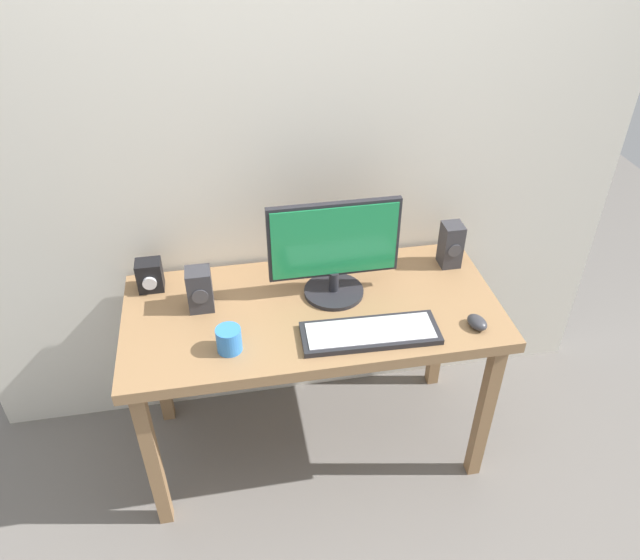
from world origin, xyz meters
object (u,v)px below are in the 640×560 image
object	(u,v)px
speaker_left	(200,289)
coffee_mug	(229,340)
audio_controller	(150,276)
keyboard_primary	(370,333)
speaker_right	(451,245)
desk	(313,324)
monitor	(334,249)
mouse	(477,322)

from	to	relation	value
speaker_left	coffee_mug	bearing A→B (deg)	-70.60
audio_controller	keyboard_primary	bearing A→B (deg)	-28.53
keyboard_primary	speaker_right	bearing A→B (deg)	41.38
desk	monitor	xyz separation A→B (m)	(0.09, 0.08, 0.27)
speaker_right	mouse	bearing A→B (deg)	-95.25
speaker_right	desk	bearing A→B (deg)	-163.18
mouse	coffee_mug	distance (m)	0.86
desk	speaker_right	distance (m)	0.64
mouse	speaker_right	xyz separation A→B (m)	(0.04, 0.39, 0.07)
mouse	audio_controller	distance (m)	1.21
desk	speaker_left	bearing A→B (deg)	169.87
desk	coffee_mug	xyz separation A→B (m)	(-0.31, -0.17, 0.13)
desk	keyboard_primary	size ratio (longest dim) A/B	2.84
speaker_left	keyboard_primary	bearing A→B (deg)	-24.61
monitor	speaker_right	distance (m)	0.51
speaker_right	coffee_mug	world-z (taller)	speaker_right
monitor	keyboard_primary	xyz separation A→B (m)	(0.08, -0.27, -0.18)
monitor	speaker_right	world-z (taller)	monitor
desk	speaker_right	world-z (taller)	speaker_right
audio_controller	monitor	bearing A→B (deg)	-11.93
keyboard_primary	audio_controller	size ratio (longest dim) A/B	3.95
mouse	coffee_mug	world-z (taller)	coffee_mug
keyboard_primary	coffee_mug	xyz separation A→B (m)	(-0.48, 0.02, 0.03)
keyboard_primary	mouse	distance (m)	0.38
speaker_right	speaker_left	xyz separation A→B (m)	(-0.98, -0.11, -0.01)
monitor	keyboard_primary	distance (m)	0.33
desk	monitor	distance (m)	0.30
speaker_right	speaker_left	size ratio (longest dim) A/B	1.11
desk	speaker_right	bearing A→B (deg)	16.82
desk	keyboard_primary	bearing A→B (deg)	-48.03
speaker_left	audio_controller	world-z (taller)	speaker_left
speaker_left	coffee_mug	distance (m)	0.26
desk	coffee_mug	distance (m)	0.38
mouse	speaker_left	world-z (taller)	speaker_left
mouse	speaker_left	xyz separation A→B (m)	(-0.95, 0.28, 0.06)
desk	coffee_mug	world-z (taller)	coffee_mug
monitor	speaker_left	xyz separation A→B (m)	(-0.49, -0.01, -0.11)
desk	monitor	size ratio (longest dim) A/B	2.87
audio_controller	mouse	bearing A→B (deg)	-20.82
monitor	audio_controller	size ratio (longest dim) A/B	3.92
desk	mouse	world-z (taller)	mouse
keyboard_primary	speaker_right	xyz separation A→B (m)	(0.42, 0.37, 0.08)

